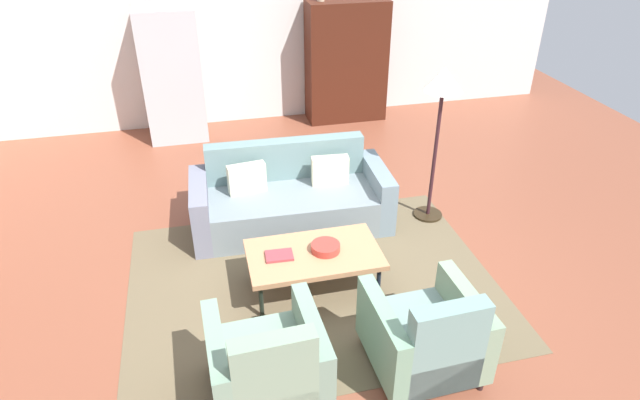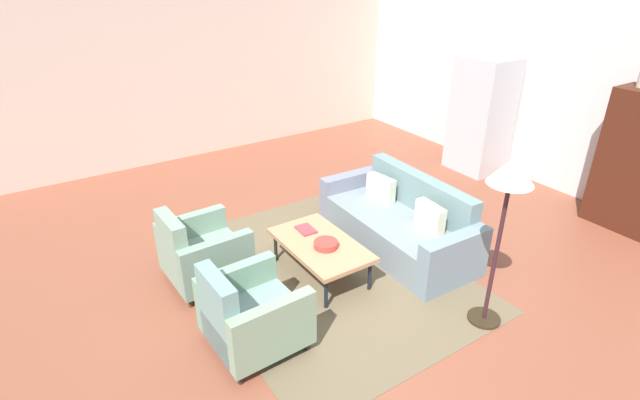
{
  "view_description": "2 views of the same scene",
  "coord_description": "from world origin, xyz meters",
  "views": [
    {
      "loc": [
        -1.13,
        -3.93,
        3.31
      ],
      "look_at": [
        -0.14,
        0.2,
        0.77
      ],
      "focal_mm": 30.32,
      "sensor_mm": 36.0,
      "label": 1
    },
    {
      "loc": [
        3.53,
        -2.59,
        3.2
      ],
      "look_at": [
        -0.56,
        0.09,
        0.76
      ],
      "focal_mm": 27.21,
      "sensor_mm": 36.0,
      "label": 2
    }
  ],
  "objects": [
    {
      "name": "book_stack",
      "position": [
        -0.58,
        -0.09,
        0.42
      ],
      "size": [
        0.25,
        0.18,
        0.02
      ],
      "color": "#94353C",
      "rests_on": "coffee_table"
    },
    {
      "name": "cabinet",
      "position": [
        1.16,
        3.88,
        0.9
      ],
      "size": [
        1.2,
        0.51,
        1.8
      ],
      "color": "#411B0F",
      "rests_on": "ground"
    },
    {
      "name": "coffee_table",
      "position": [
        -0.27,
        -0.1,
        0.37
      ],
      "size": [
        1.2,
        0.7,
        0.41
      ],
      "color": "black",
      "rests_on": "ground"
    },
    {
      "name": "fruit_bowl",
      "position": [
        -0.16,
        -0.1,
        0.44
      ],
      "size": [
        0.26,
        0.26,
        0.07
      ],
      "primitive_type": "cylinder",
      "color": "#B3352C",
      "rests_on": "coffee_table"
    },
    {
      "name": "refrigerator",
      "position": [
        -1.42,
        3.78,
        0.93
      ],
      "size": [
        0.8,
        0.73,
        1.85
      ],
      "color": "#B7BABF",
      "rests_on": "ground"
    },
    {
      "name": "ground_plane",
      "position": [
        0.0,
        0.0,
        0.0
      ],
      "size": [
        11.18,
        11.18,
        0.0
      ],
      "primitive_type": "plane",
      "color": "brown"
    },
    {
      "name": "armchair_left",
      "position": [
        -0.86,
        -1.26,
        0.34
      ],
      "size": [
        0.83,
        0.83,
        0.88
      ],
      "rotation": [
        0.0,
        0.0,
        0.04
      ],
      "color": "#302A16",
      "rests_on": "ground"
    },
    {
      "name": "floor_lamp",
      "position": [
        1.27,
        0.83,
        1.44
      ],
      "size": [
        0.4,
        0.4,
        1.72
      ],
      "color": "black",
      "rests_on": "ground"
    },
    {
      "name": "area_rug",
      "position": [
        -0.27,
        -0.05,
        0.0
      ],
      "size": [
        3.4,
        2.6,
        0.01
      ],
      "primitive_type": "cube",
      "color": "brown",
      "rests_on": "ground"
    },
    {
      "name": "armchair_right",
      "position": [
        0.34,
        -1.26,
        0.34
      ],
      "size": [
        0.83,
        0.83,
        0.88
      ],
      "rotation": [
        0.0,
        0.0,
        0.03
      ],
      "color": "#2D1E20",
      "rests_on": "ground"
    },
    {
      "name": "wall_back",
      "position": [
        0.0,
        4.23,
        1.4
      ],
      "size": [
        9.32,
        0.12,
        2.8
      ],
      "primitive_type": "cube",
      "color": "silver",
      "rests_on": "ground"
    },
    {
      "name": "couch",
      "position": [
        -0.26,
        1.09,
        0.29
      ],
      "size": [
        2.13,
        0.97,
        0.86
      ],
      "rotation": [
        0.0,
        0.0,
        3.11
      ],
      "color": "slate",
      "rests_on": "ground"
    }
  ]
}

